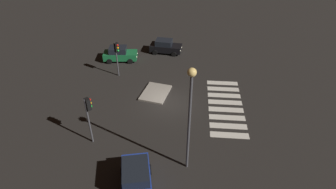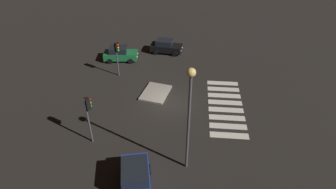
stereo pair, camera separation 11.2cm
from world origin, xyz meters
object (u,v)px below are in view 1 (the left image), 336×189
(car_green, at_px, (120,54))
(street_lamp, at_px, (190,106))
(traffic_island, at_px, (156,93))
(car_black, at_px, (165,47))
(traffic_light_west, at_px, (88,110))
(traffic_light_north, at_px, (117,51))
(car_blue, at_px, (136,181))

(car_green, relative_size, street_lamp, 0.50)
(traffic_island, bearing_deg, car_black, -0.87)
(traffic_light_west, height_order, street_lamp, street_lamp)
(traffic_light_north, relative_size, traffic_light_west, 0.95)
(traffic_light_west, xyz_separation_m, street_lamp, (-2.03, -7.49, 2.40))
(traffic_island, relative_size, traffic_light_west, 0.90)
(car_black, bearing_deg, traffic_island, -84.25)
(car_green, xyz_separation_m, traffic_light_west, (-13.74, -0.98, 2.29))
(car_black, xyz_separation_m, street_lamp, (-18.31, -3.25, 4.70))
(traffic_light_north, xyz_separation_m, traffic_light_west, (-10.14, -0.27, 0.16))
(traffic_island, xyz_separation_m, traffic_light_north, (3.06, 4.36, 2.89))
(car_black, height_order, traffic_light_north, traffic_light_north)
(car_black, distance_m, street_lamp, 19.18)
(traffic_light_north, distance_m, traffic_light_west, 10.14)
(traffic_island, height_order, traffic_light_north, traffic_light_north)
(car_blue, bearing_deg, traffic_light_west, -148.26)
(traffic_island, distance_m, car_black, 9.24)
(traffic_light_north, bearing_deg, car_green, 139.67)
(car_black, relative_size, traffic_light_west, 0.98)
(traffic_light_north, bearing_deg, car_blue, -34.25)
(car_green, distance_m, street_lamp, 18.50)
(traffic_island, distance_m, traffic_light_west, 8.72)
(street_lamp, bearing_deg, car_blue, 125.44)
(car_black, distance_m, car_green, 5.80)
(car_green, relative_size, car_blue, 0.87)
(car_black, distance_m, traffic_light_north, 7.91)
(street_lamp, bearing_deg, traffic_island, 20.45)
(car_blue, relative_size, traffic_light_north, 1.20)
(traffic_light_north, bearing_deg, car_black, 92.24)
(car_black, relative_size, car_green, 0.99)
(car_black, bearing_deg, street_lamp, -73.30)
(car_green, xyz_separation_m, street_lamp, (-15.77, -8.47, 4.69))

